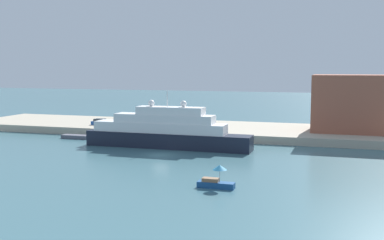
# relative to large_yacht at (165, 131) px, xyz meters

# --- Properties ---
(ground) EXTENTS (400.00, 400.00, 0.00)m
(ground) POSITION_rel_large_yacht_xyz_m (1.87, -7.06, -2.90)
(ground) COLOR #3D6670
(quay_dock) EXTENTS (110.00, 22.24, 1.51)m
(quay_dock) POSITION_rel_large_yacht_xyz_m (1.87, 20.06, -2.14)
(quay_dock) COLOR #ADA38E
(quay_dock) RESTS_ON ground
(large_yacht) EXTENTS (29.93, 4.07, 10.02)m
(large_yacht) POSITION_rel_large_yacht_xyz_m (0.00, 0.00, 0.00)
(large_yacht) COLOR black
(large_yacht) RESTS_ON ground
(small_motorboat) EXTENTS (4.41, 1.68, 2.78)m
(small_motorboat) POSITION_rel_large_yacht_xyz_m (15.69, -24.27, -1.91)
(small_motorboat) COLOR navy
(small_motorboat) RESTS_ON ground
(work_barge) EXTENTS (5.79, 1.86, 0.71)m
(work_barge) POSITION_rel_large_yacht_xyz_m (-20.80, 4.67, -2.54)
(work_barge) COLOR #595966
(work_barge) RESTS_ON ground
(harbor_building) EXTENTS (14.54, 11.09, 11.13)m
(harbor_building) POSITION_rel_large_yacht_xyz_m (31.08, 20.91, 4.18)
(harbor_building) COLOR #93513D
(harbor_building) RESTS_ON quay_dock
(parked_car) EXTENTS (3.84, 1.87, 1.29)m
(parked_car) POSITION_rel_large_yacht_xyz_m (-21.27, 15.52, -0.83)
(parked_car) COLOR #1E4C99
(parked_car) RESTS_ON quay_dock
(person_figure) EXTENTS (0.36, 0.36, 1.76)m
(person_figure) POSITION_rel_large_yacht_xyz_m (-15.64, 12.84, -0.57)
(person_figure) COLOR #4C4C4C
(person_figure) RESTS_ON quay_dock
(mooring_bollard) EXTENTS (0.41, 0.41, 0.78)m
(mooring_bollard) POSITION_rel_large_yacht_xyz_m (3.84, 10.38, -1.00)
(mooring_bollard) COLOR black
(mooring_bollard) RESTS_ON quay_dock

